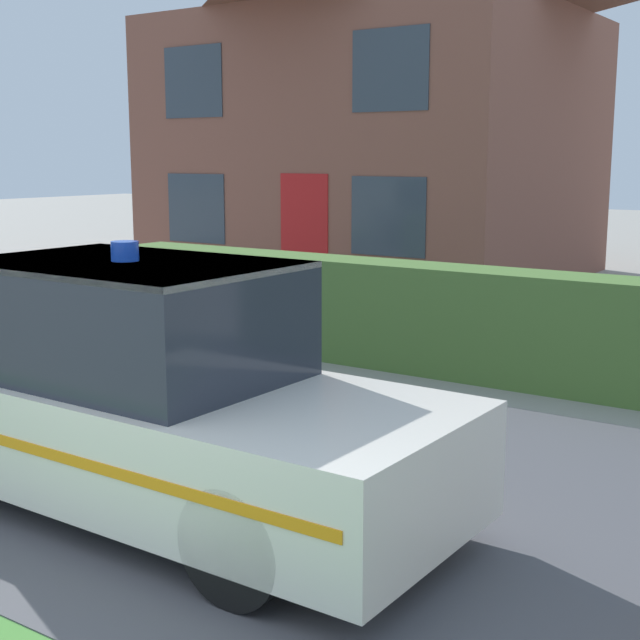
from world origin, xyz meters
name	(u,v)px	position (x,y,z in m)	size (l,w,h in m)	color
road_strip	(303,475)	(0.00, 3.69, 0.01)	(28.00, 5.25, 0.01)	#4C4C51
garden_hedge	(451,321)	(-0.53, 7.27, 0.60)	(9.47, 0.71, 1.20)	#4C7233
police_car	(142,394)	(-0.57, 2.60, 0.79)	(4.51, 1.71, 1.82)	black
house_left	(378,92)	(-5.70, 14.38, 3.68)	(8.02, 6.69, 7.21)	brown
wheelie_bin	(166,293)	(-4.58, 6.99, 0.60)	(0.88, 0.91, 1.20)	#474C8C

